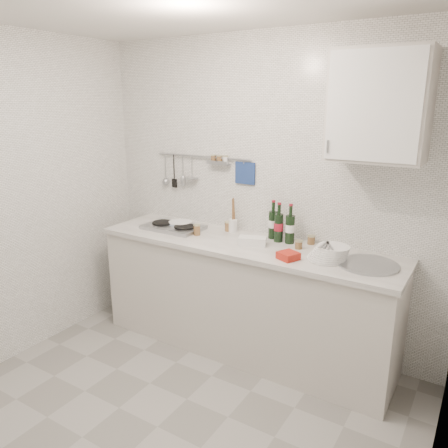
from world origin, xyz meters
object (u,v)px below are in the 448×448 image
at_px(wine_bottles, 281,222).
at_px(utensil_crock, 233,224).
at_px(plate_stack_sink, 329,253).
at_px(wall_cabinet, 380,106).
at_px(plate_stack_hob, 179,224).

height_order(wine_bottles, utensil_crock, wine_bottles).
bearing_deg(plate_stack_sink, wall_cabinet, 35.01).
xyz_separation_m(plate_stack_hob, wine_bottles, (0.92, 0.10, 0.13)).
relative_size(wall_cabinet, plate_stack_sink, 2.45).
height_order(wall_cabinet, plate_stack_sink, wall_cabinet).
relative_size(plate_stack_hob, plate_stack_sink, 0.80).
bearing_deg(plate_stack_sink, utensil_crock, 166.34).
bearing_deg(wall_cabinet, utensil_crock, 176.25).
distance_m(wall_cabinet, plate_stack_sink, 1.01).
distance_m(plate_stack_hob, utensil_crock, 0.50).
xyz_separation_m(wine_bottles, utensil_crock, (-0.44, 0.02, -0.09)).
height_order(plate_stack_hob, utensil_crock, utensil_crock).
distance_m(plate_stack_hob, plate_stack_sink, 1.39).
bearing_deg(wine_bottles, plate_stack_sink, -23.61).
bearing_deg(plate_stack_hob, utensil_crock, 13.07).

